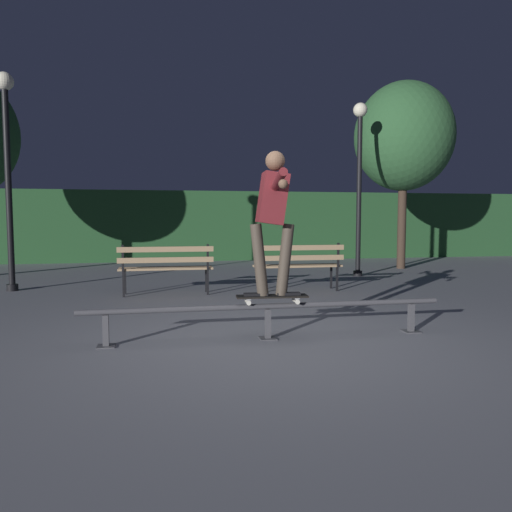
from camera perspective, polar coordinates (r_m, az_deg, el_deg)
The scene contains 10 objects.
ground_plane at distance 5.28m, azimuth 1.61°, elevation -9.98°, with size 90.00×90.00×0.00m, color slate.
hedge_backdrop at distance 15.60m, azimuth -6.87°, elevation 3.56°, with size 24.00×1.20×2.17m, color #234C28.
grind_rail at distance 5.30m, azimuth 1.40°, elevation -6.57°, with size 4.01×0.18×0.39m.
skateboard at distance 5.28m, azimuth 1.91°, elevation -4.83°, with size 0.79×0.25×0.09m.
skateboarder at distance 5.22m, azimuth 1.97°, elevation 5.37°, with size 0.63×1.41×1.56m.
park_bench_leftmost at distance 8.40m, azimuth -10.57°, elevation -0.96°, with size 1.60×0.42×0.88m.
park_bench_left_center at distance 8.74m, azimuth 5.06°, elevation -0.69°, with size 1.60×0.42×0.88m.
tree_far_right at distance 13.45m, azimuth 17.04°, elevation 13.27°, with size 2.54×2.54×4.84m.
lamp_post_left at distance 9.88m, azimuth -27.30°, elevation 10.72°, with size 0.32×0.32×3.90m.
lamp_post_right at distance 11.33m, azimuth 12.10°, elevation 10.25°, with size 0.32×0.32×3.90m.
Camera 1 is at (-1.12, -4.99, 1.31)m, focal length 33.91 mm.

